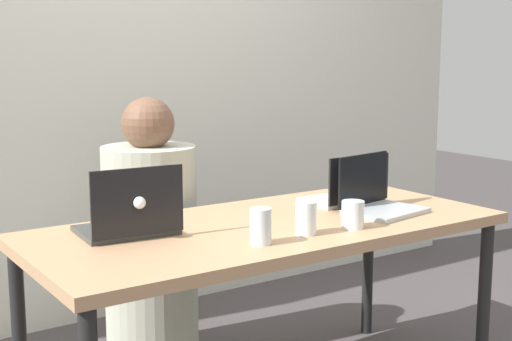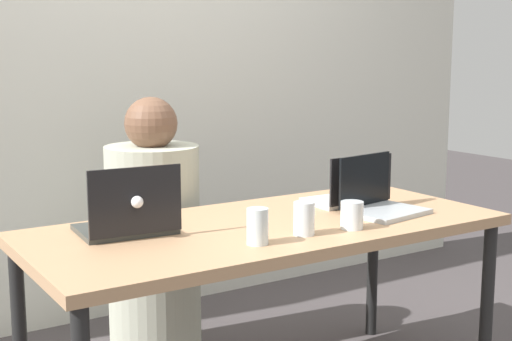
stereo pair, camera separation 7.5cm
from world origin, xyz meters
name	(u,v)px [view 1 (the left image)]	position (x,y,z in m)	size (l,w,h in m)	color
back_wall	(120,57)	(0.00, 1.27, 1.29)	(4.50, 0.10, 2.58)	silver
desk	(268,239)	(0.00, 0.00, 0.65)	(1.71, 0.76, 0.71)	tan
person_at_center	(151,246)	(-0.16, 0.64, 0.50)	(0.40, 0.40, 1.13)	#B4B8A3
laptop_back_right	(347,193)	(0.46, 0.09, 0.76)	(0.30, 0.24, 0.20)	silver
laptop_back_left	(130,220)	(-0.48, 0.11, 0.76)	(0.33, 0.29, 0.24)	#393D3A
laptop_front_right	(377,200)	(0.45, -0.09, 0.76)	(0.32, 0.27, 0.22)	#AFB6BA
water_glass_left	(261,229)	(-0.18, -0.22, 0.76)	(0.07, 0.07, 0.12)	silver
water_glass_right	(353,216)	(0.20, -0.23, 0.75)	(0.08, 0.08, 0.10)	white
water_glass_center	(306,220)	(0.01, -0.21, 0.76)	(0.07, 0.07, 0.11)	white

